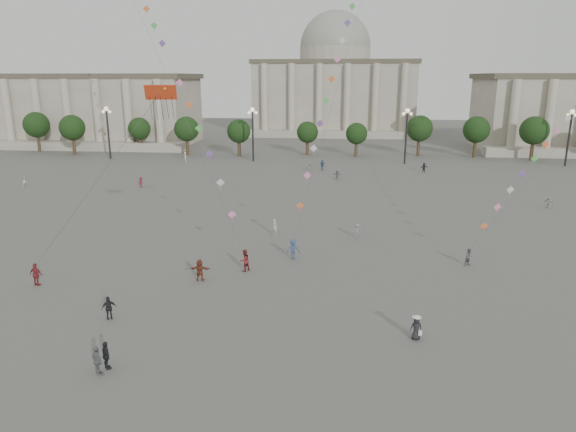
# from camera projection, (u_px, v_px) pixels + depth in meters

# --- Properties ---
(ground) EXTENTS (360.00, 360.00, 0.00)m
(ground) POSITION_uv_depth(u_px,v_px,m) (299.00, 327.00, 34.74)
(ground) COLOR #5B5956
(ground) RESTS_ON ground
(hall_west) EXTENTS (84.00, 26.22, 17.20)m
(hall_west) POSITION_uv_depth(u_px,v_px,m) (35.00, 110.00, 130.09)
(hall_west) COLOR gray
(hall_west) RESTS_ON ground
(hall_central) EXTENTS (48.30, 34.30, 35.50)m
(hall_central) POSITION_uv_depth(u_px,v_px,m) (334.00, 84.00, 155.07)
(hall_central) COLOR gray
(hall_central) RESTS_ON ground
(tree_row) EXTENTS (137.12, 5.12, 8.00)m
(tree_row) POSITION_uv_depth(u_px,v_px,m) (329.00, 131.00, 108.21)
(tree_row) COLOR #3D2F1E
(tree_row) RESTS_ON ground
(lamp_post_far_west) EXTENTS (2.00, 0.90, 10.65)m
(lamp_post_far_west) POSITION_uv_depth(u_px,v_px,m) (107.00, 123.00, 104.47)
(lamp_post_far_west) COLOR #262628
(lamp_post_far_west) RESTS_ON ground
(lamp_post_mid_west) EXTENTS (2.00, 0.90, 10.65)m
(lamp_post_mid_west) POSITION_uv_depth(u_px,v_px,m) (253.00, 124.00, 101.50)
(lamp_post_mid_west) COLOR #262628
(lamp_post_mid_west) RESTS_ON ground
(lamp_post_mid_east) EXTENTS (2.00, 0.90, 10.65)m
(lamp_post_mid_east) POSITION_uv_depth(u_px,v_px,m) (407.00, 126.00, 98.53)
(lamp_post_mid_east) COLOR #262628
(lamp_post_mid_east) RESTS_ON ground
(lamp_post_far_east) EXTENTS (2.00, 0.90, 10.65)m
(lamp_post_far_east) POSITION_uv_depth(u_px,v_px,m) (570.00, 127.00, 95.56)
(lamp_post_far_east) COLOR #262628
(lamp_post_far_east) RESTS_ON ground
(person_crowd_0) EXTENTS (1.22, 0.93, 1.93)m
(person_crowd_0) POSITION_uv_depth(u_px,v_px,m) (322.00, 165.00, 93.05)
(person_crowd_0) COLOR #31506E
(person_crowd_0) RESTS_ON ground
(person_crowd_1) EXTENTS (0.99, 1.06, 1.73)m
(person_crowd_1) POSITION_uv_depth(u_px,v_px,m) (25.00, 182.00, 78.54)
(person_crowd_1) COLOR silver
(person_crowd_1) RESTS_ON ground
(person_crowd_2) EXTENTS (0.86, 1.17, 1.62)m
(person_crowd_2) POSITION_uv_depth(u_px,v_px,m) (141.00, 182.00, 78.65)
(person_crowd_2) COLOR maroon
(person_crowd_2) RESTS_ON ground
(person_crowd_4) EXTENTS (1.22, 1.38, 1.51)m
(person_crowd_4) POSITION_uv_depth(u_px,v_px,m) (309.00, 165.00, 94.37)
(person_crowd_4) COLOR #B9B8B4
(person_crowd_4) RESTS_ON ground
(person_crowd_6) EXTENTS (1.13, 0.83, 1.56)m
(person_crowd_6) POSITION_uv_depth(u_px,v_px,m) (357.00, 231.00, 53.90)
(person_crowd_6) COLOR slate
(person_crowd_6) RESTS_ON ground
(person_crowd_7) EXTENTS (1.25, 1.31, 1.49)m
(person_crowd_7) POSITION_uv_depth(u_px,v_px,m) (549.00, 202.00, 66.28)
(person_crowd_7) COLOR #B6B7B2
(person_crowd_7) RESTS_ON ground
(person_crowd_9) EXTENTS (1.61, 1.16, 1.68)m
(person_crowd_9) POSITION_uv_depth(u_px,v_px,m) (424.00, 168.00, 91.20)
(person_crowd_9) COLOR #222227
(person_crowd_9) RESTS_ON ground
(person_crowd_10) EXTENTS (0.62, 0.80, 1.95)m
(person_crowd_10) POSITION_uv_depth(u_px,v_px,m) (185.00, 157.00, 102.58)
(person_crowd_10) COLOR white
(person_crowd_10) RESTS_ON ground
(person_crowd_12) EXTENTS (1.52, 0.96, 1.57)m
(person_crowd_12) POSITION_uv_depth(u_px,v_px,m) (337.00, 175.00, 84.48)
(person_crowd_12) COLOR slate
(person_crowd_12) RESTS_ON ground
(person_crowd_13) EXTENTS (0.76, 0.75, 1.77)m
(person_crowd_13) POSITION_uv_depth(u_px,v_px,m) (275.00, 227.00, 54.87)
(person_crowd_13) COLOR #B8B7B4
(person_crowd_13) RESTS_ON ground
(tourist_0) EXTENTS (1.18, 0.62, 1.91)m
(tourist_0) POSITION_uv_depth(u_px,v_px,m) (36.00, 275.00, 41.49)
(tourist_0) COLOR maroon
(tourist_0) RESTS_ON ground
(tourist_1) EXTENTS (0.99, 1.03, 1.72)m
(tourist_1) POSITION_uv_depth(u_px,v_px,m) (106.00, 355.00, 29.61)
(tourist_1) COLOR black
(tourist_1) RESTS_ON ground
(tourist_2) EXTENTS (1.71, 0.56, 1.84)m
(tourist_2) POSITION_uv_depth(u_px,v_px,m) (200.00, 270.00, 42.55)
(tourist_2) COLOR brown
(tourist_2) RESTS_ON ground
(tourist_3) EXTENTS (1.09, 0.98, 1.78)m
(tourist_3) POSITION_uv_depth(u_px,v_px,m) (97.00, 361.00, 28.99)
(tourist_3) COLOR slate
(tourist_3) RESTS_ON ground
(tourist_4) EXTENTS (1.07, 0.88, 1.71)m
(tourist_4) POSITION_uv_depth(u_px,v_px,m) (109.00, 308.00, 35.72)
(tourist_4) COLOR black
(tourist_4) RESTS_ON ground
(kite_flyer_0) EXTENTS (1.17, 1.20, 1.95)m
(kite_flyer_0) POSITION_uv_depth(u_px,v_px,m) (245.00, 260.00, 44.65)
(kite_flyer_0) COLOR maroon
(kite_flyer_0) RESTS_ON ground
(kite_flyer_1) EXTENTS (1.40, 1.04, 1.93)m
(kite_flyer_1) POSITION_uv_depth(u_px,v_px,m) (293.00, 249.00, 47.54)
(kite_flyer_1) COLOR navy
(kite_flyer_1) RESTS_ON ground
(kite_flyer_2) EXTENTS (0.96, 0.89, 1.59)m
(kite_flyer_2) POSITION_uv_depth(u_px,v_px,m) (469.00, 257.00, 45.98)
(kite_flyer_2) COLOR #5C5B60
(kite_flyer_2) RESTS_ON ground
(hat_person) EXTENTS (0.83, 0.60, 1.69)m
(hat_person) POSITION_uv_depth(u_px,v_px,m) (416.00, 327.00, 32.97)
(hat_person) COLOR black
(hat_person) RESTS_ON ground
(dragon_kite) EXTENTS (6.95, 0.93, 18.03)m
(dragon_kite) POSITION_uv_depth(u_px,v_px,m) (160.00, 104.00, 36.16)
(dragon_kite) COLOR #BB3313
(dragon_kite) RESTS_ON ground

